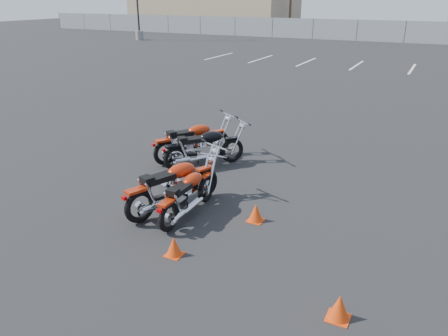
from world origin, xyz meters
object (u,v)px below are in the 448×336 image
at_px(motorcycle_front_red, 193,141).
at_px(motorcycle_second_black, 204,148).
at_px(motorcycle_third_red, 174,186).
at_px(motorcycle_rear_red, 188,194).

xyz_separation_m(motorcycle_front_red, motorcycle_second_black, (0.47, -0.26, -0.01)).
height_order(motorcycle_second_black, motorcycle_third_red, motorcycle_third_red).
distance_m(motorcycle_front_red, motorcycle_second_black, 0.54).
xyz_separation_m(motorcycle_third_red, motorcycle_rear_red, (0.36, -0.07, -0.07)).
bearing_deg(motorcycle_front_red, motorcycle_third_red, -66.67).
bearing_deg(motorcycle_third_red, motorcycle_front_red, 113.33).
relative_size(motorcycle_second_black, motorcycle_third_red, 0.86).
distance_m(motorcycle_second_black, motorcycle_rear_red, 2.49).
height_order(motorcycle_third_red, motorcycle_rear_red, motorcycle_third_red).
bearing_deg(motorcycle_third_red, motorcycle_rear_red, -11.71).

